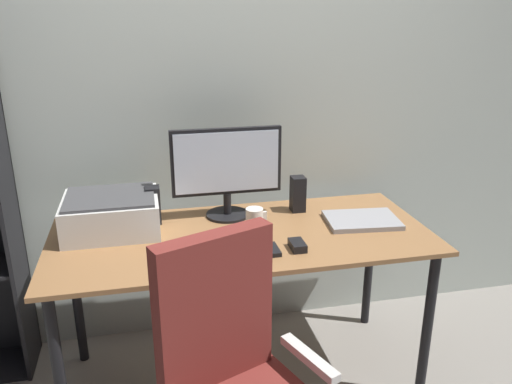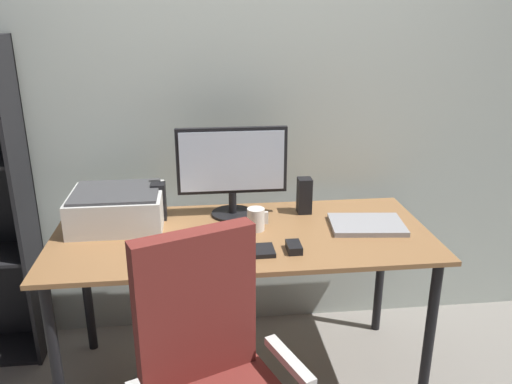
{
  "view_description": "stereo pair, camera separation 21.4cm",
  "coord_description": "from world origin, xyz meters",
  "px_view_note": "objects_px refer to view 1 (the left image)",
  "views": [
    {
      "loc": [
        -0.38,
        -2.0,
        1.65
      ],
      "look_at": [
        0.06,
        -0.02,
        0.94
      ],
      "focal_mm": 36.25,
      "sensor_mm": 36.0,
      "label": 1
    },
    {
      "loc": [
        -0.17,
        -2.03,
        1.65
      ],
      "look_at": [
        0.06,
        -0.02,
        0.94
      ],
      "focal_mm": 36.25,
      "sensor_mm": 36.0,
      "label": 2
    }
  ],
  "objects_px": {
    "monitor": "(227,167)",
    "keyboard": "(243,253)",
    "mouse": "(297,245)",
    "speaker_right": "(298,194)",
    "coffee_mug": "(255,219)",
    "speaker_left": "(153,205)",
    "printer": "(111,213)",
    "laptop": "(362,220)",
    "desk": "(242,251)"
  },
  "relations": [
    {
      "from": "desk",
      "to": "laptop",
      "type": "xyz_separation_m",
      "value": [
        0.56,
        0.01,
        0.09
      ]
    },
    {
      "from": "keyboard",
      "to": "coffee_mug",
      "type": "relative_size",
      "value": 2.92
    },
    {
      "from": "coffee_mug",
      "to": "speaker_right",
      "type": "height_order",
      "value": "speaker_right"
    },
    {
      "from": "desk",
      "to": "speaker_right",
      "type": "xyz_separation_m",
      "value": [
        0.31,
        0.21,
        0.17
      ]
    },
    {
      "from": "monitor",
      "to": "keyboard",
      "type": "height_order",
      "value": "monitor"
    },
    {
      "from": "keyboard",
      "to": "mouse",
      "type": "distance_m",
      "value": 0.23
    },
    {
      "from": "monitor",
      "to": "printer",
      "type": "bearing_deg",
      "value": -173.61
    },
    {
      "from": "desk",
      "to": "monitor",
      "type": "distance_m",
      "value": 0.39
    },
    {
      "from": "printer",
      "to": "mouse",
      "type": "bearing_deg",
      "value": -25.73
    },
    {
      "from": "coffee_mug",
      "to": "printer",
      "type": "bearing_deg",
      "value": 168.1
    },
    {
      "from": "keyboard",
      "to": "mouse",
      "type": "bearing_deg",
      "value": 0.02
    },
    {
      "from": "monitor",
      "to": "printer",
      "type": "xyz_separation_m",
      "value": [
        -0.52,
        -0.06,
        -0.16
      ]
    },
    {
      "from": "laptop",
      "to": "speaker_right",
      "type": "distance_m",
      "value": 0.32
    },
    {
      "from": "printer",
      "to": "monitor",
      "type": "bearing_deg",
      "value": 6.39
    },
    {
      "from": "mouse",
      "to": "laptop",
      "type": "bearing_deg",
      "value": 28.56
    },
    {
      "from": "laptop",
      "to": "monitor",
      "type": "bearing_deg",
      "value": 166.09
    },
    {
      "from": "coffee_mug",
      "to": "speaker_left",
      "type": "height_order",
      "value": "speaker_left"
    },
    {
      "from": "desk",
      "to": "monitor",
      "type": "height_order",
      "value": "monitor"
    },
    {
      "from": "coffee_mug",
      "to": "desk",
      "type": "bearing_deg",
      "value": -153.07
    },
    {
      "from": "monitor",
      "to": "speaker_left",
      "type": "relative_size",
      "value": 2.95
    },
    {
      "from": "monitor",
      "to": "speaker_right",
      "type": "xyz_separation_m",
      "value": [
        0.34,
        -0.01,
        -0.15
      ]
    },
    {
      "from": "speaker_left",
      "to": "printer",
      "type": "distance_m",
      "value": 0.19
    },
    {
      "from": "keyboard",
      "to": "speaker_left",
      "type": "bearing_deg",
      "value": 127.84
    },
    {
      "from": "mouse",
      "to": "laptop",
      "type": "distance_m",
      "value": 0.42
    },
    {
      "from": "monitor",
      "to": "mouse",
      "type": "relative_size",
      "value": 5.23
    },
    {
      "from": "monitor",
      "to": "coffee_mug",
      "type": "height_order",
      "value": "monitor"
    },
    {
      "from": "printer",
      "to": "speaker_left",
      "type": "bearing_deg",
      "value": 15.55
    },
    {
      "from": "speaker_right",
      "to": "printer",
      "type": "relative_size",
      "value": 0.42
    },
    {
      "from": "keyboard",
      "to": "speaker_left",
      "type": "xyz_separation_m",
      "value": [
        -0.33,
        0.41,
        0.08
      ]
    },
    {
      "from": "desk",
      "to": "laptop",
      "type": "height_order",
      "value": "laptop"
    },
    {
      "from": "keyboard",
      "to": "coffee_mug",
      "type": "bearing_deg",
      "value": 65.71
    },
    {
      "from": "monitor",
      "to": "speaker_left",
      "type": "xyz_separation_m",
      "value": [
        -0.34,
        -0.01,
        -0.15
      ]
    },
    {
      "from": "laptop",
      "to": "printer",
      "type": "relative_size",
      "value": 0.8
    },
    {
      "from": "printer",
      "to": "coffee_mug",
      "type": "bearing_deg",
      "value": -11.9
    },
    {
      "from": "monitor",
      "to": "mouse",
      "type": "xyz_separation_m",
      "value": [
        0.22,
        -0.41,
        -0.22
      ]
    },
    {
      "from": "desk",
      "to": "speaker_right",
      "type": "distance_m",
      "value": 0.41
    },
    {
      "from": "speaker_left",
      "to": "coffee_mug",
      "type": "bearing_deg",
      "value": -22.63
    },
    {
      "from": "speaker_right",
      "to": "coffee_mug",
      "type": "bearing_deg",
      "value": -144.46
    },
    {
      "from": "speaker_left",
      "to": "speaker_right",
      "type": "distance_m",
      "value": 0.68
    },
    {
      "from": "desk",
      "to": "keyboard",
      "type": "relative_size",
      "value": 5.61
    },
    {
      "from": "laptop",
      "to": "speaker_right",
      "type": "xyz_separation_m",
      "value": [
        -0.24,
        0.2,
        0.07
      ]
    },
    {
      "from": "keyboard",
      "to": "printer",
      "type": "distance_m",
      "value": 0.62
    },
    {
      "from": "speaker_right",
      "to": "monitor",
      "type": "bearing_deg",
      "value": 178.65
    },
    {
      "from": "monitor",
      "to": "mouse",
      "type": "height_order",
      "value": "monitor"
    },
    {
      "from": "desk",
      "to": "speaker_right",
      "type": "bearing_deg",
      "value": 33.92
    },
    {
      "from": "desk",
      "to": "keyboard",
      "type": "bearing_deg",
      "value": -100.2
    },
    {
      "from": "mouse",
      "to": "desk",
      "type": "bearing_deg",
      "value": 134.27
    },
    {
      "from": "desk",
      "to": "mouse",
      "type": "distance_m",
      "value": 0.29
    },
    {
      "from": "keyboard",
      "to": "speaker_left",
      "type": "height_order",
      "value": "speaker_left"
    },
    {
      "from": "laptop",
      "to": "speaker_right",
      "type": "bearing_deg",
      "value": 146.21
    }
  ]
}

